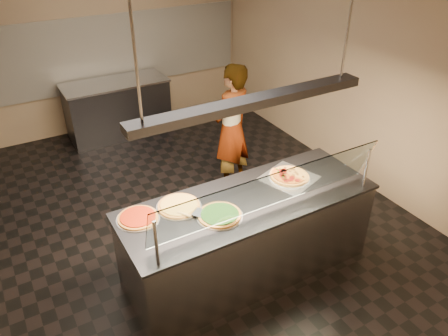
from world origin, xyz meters
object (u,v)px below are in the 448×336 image
half_pizza_pepperoni (282,177)px  half_pizza_sausage (296,173)px  perforated_tray (289,177)px  pizza_cheese (179,205)px  sneeze_guard (271,191)px  worker (231,129)px  heat_lamp_housing (253,102)px  pizza_spatula (190,213)px  pizza_tomato (138,218)px  prep_table (118,108)px  serving_counter (248,236)px  pizza_spinach (219,215)px

half_pizza_pepperoni → half_pizza_sausage: size_ratio=1.00×
perforated_tray → half_pizza_sausage: bearing=-0.8°
perforated_tray → pizza_cheese: bearing=174.8°
sneeze_guard → pizza_cheese: 0.91m
worker → heat_lamp_housing: heat_lamp_housing is taller
pizza_cheese → pizza_spatula: 0.19m
perforated_tray → pizza_tomato: (-1.63, 0.13, 0.01)m
worker → prep_table: bearing=-92.9°
serving_counter → pizza_spinach: size_ratio=5.93×
pizza_spinach → prep_table: bearing=86.2°
serving_counter → pizza_cheese: bearing=160.7°
prep_table → heat_lamp_housing: 4.14m
heat_lamp_housing → perforated_tray: bearing=11.6°
perforated_tray → pizza_spatula: pizza_spatula is taller
pizza_tomato → worker: 2.16m
sneeze_guard → perforated_tray: (0.57, 0.46, -0.29)m
serving_counter → half_pizza_pepperoni: size_ratio=5.75×
sneeze_guard → prep_table: (-0.13, 4.21, -0.76)m
half_pizza_sausage → pizza_spinach: 1.08m
half_pizza_sausage → pizza_tomato: size_ratio=1.12×
pizza_tomato → pizza_spatula: size_ratio=1.48×
pizza_spinach → half_pizza_sausage: bearing=11.2°
pizza_spatula → worker: (1.31, 1.46, -0.08)m
sneeze_guard → prep_table: bearing=91.7°
sneeze_guard → perforated_tray: size_ratio=3.75×
pizza_cheese → pizza_spatula: bearing=-79.4°
half_pizza_sausage → worker: (0.02, 1.39, -0.08)m
sneeze_guard → half_pizza_pepperoni: sneeze_guard is taller
half_pizza_pepperoni → pizza_spinach: 0.89m
worker → heat_lamp_housing: bearing=43.3°
pizza_spatula → heat_lamp_housing: heat_lamp_housing is taller
prep_table → half_pizza_pepperoni: bearing=-80.9°
sneeze_guard → prep_table: 4.28m
pizza_spinach → heat_lamp_housing: bearing=13.5°
serving_counter → pizza_spinach: pizza_spinach is taller
heat_lamp_housing → sneeze_guard: bearing=-90.0°
pizza_cheese → heat_lamp_housing: 1.22m
pizza_spinach → serving_counter: bearing=13.5°
pizza_spatula → prep_table: pizza_spatula is taller
pizza_cheese → pizza_spatula: size_ratio=1.59×
half_pizza_sausage → pizza_cheese: 1.33m
pizza_tomato → worker: worker is taller
serving_counter → worker: bearing=65.4°
pizza_cheese → heat_lamp_housing: (0.65, -0.23, 1.01)m
serving_counter → worker: (0.69, 1.51, 0.41)m
pizza_cheese → prep_table: 3.71m
perforated_tray → half_pizza_sausage: half_pizza_sausage is taller
sneeze_guard → pizza_cheese: sneeze_guard is taller
half_pizza_sausage → worker: size_ratio=0.26×
half_pizza_pepperoni → pizza_cheese: bearing=174.3°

